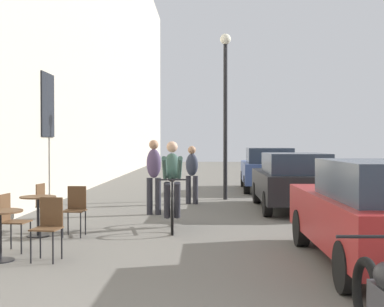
{
  "coord_description": "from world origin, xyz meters",
  "views": [
    {
      "loc": [
        0.97,
        -2.67,
        1.68
      ],
      "look_at": [
        0.56,
        16.35,
        1.29
      ],
      "focal_mm": 49.1,
      "sensor_mm": 36.0,
      "label": 1
    }
  ],
  "objects_px": {
    "cafe_table_far": "(38,207)",
    "parked_car_nearest": "(379,212)",
    "cafe_chair_far_toward_wall": "(45,203)",
    "cafe_chair_mid_toward_street": "(49,224)",
    "cafe_table_mid": "(0,224)",
    "cyclist_on_bicycle": "(172,187)",
    "cafe_chair_far_toward_street": "(75,207)",
    "street_lamp": "(225,95)",
    "parked_car_third": "(268,168)",
    "pedestrian_mid": "(192,171)",
    "cafe_chair_mid_toward_wall": "(11,218)",
    "parked_car_second": "(292,180)",
    "pedestrian_near": "(154,172)"
  },
  "relations": [
    {
      "from": "cafe_chair_mid_toward_street",
      "to": "parked_car_nearest",
      "type": "height_order",
      "value": "parked_car_nearest"
    },
    {
      "from": "cafe_table_far",
      "to": "cafe_chair_far_toward_wall",
      "type": "xyz_separation_m",
      "value": [
        -0.07,
        0.69,
        -0.0
      ]
    },
    {
      "from": "parked_car_nearest",
      "to": "cafe_chair_mid_toward_street",
      "type": "bearing_deg",
      "value": 175.48
    },
    {
      "from": "street_lamp",
      "to": "pedestrian_mid",
      "type": "bearing_deg",
      "value": -129.83
    },
    {
      "from": "cafe_chair_far_toward_wall",
      "to": "cafe_chair_mid_toward_street",
      "type": "bearing_deg",
      "value": -72.24
    },
    {
      "from": "cyclist_on_bicycle",
      "to": "parked_car_third",
      "type": "relative_size",
      "value": 0.41
    },
    {
      "from": "cafe_chair_mid_toward_street",
      "to": "street_lamp",
      "type": "distance_m",
      "value": 8.98
    },
    {
      "from": "cafe_chair_far_toward_street",
      "to": "street_lamp",
      "type": "xyz_separation_m",
      "value": [
        2.96,
        6.13,
        2.59
      ]
    },
    {
      "from": "cafe_table_mid",
      "to": "cafe_chair_mid_toward_street",
      "type": "distance_m",
      "value": 0.68
    },
    {
      "from": "parked_car_nearest",
      "to": "parked_car_third",
      "type": "distance_m",
      "value": 11.44
    },
    {
      "from": "parked_car_nearest",
      "to": "cyclist_on_bicycle",
      "type": "bearing_deg",
      "value": 133.32
    },
    {
      "from": "cafe_table_far",
      "to": "pedestrian_near",
      "type": "xyz_separation_m",
      "value": [
        1.81,
        2.9,
        0.47
      ]
    },
    {
      "from": "cyclist_on_bicycle",
      "to": "cafe_table_mid",
      "type": "bearing_deg",
      "value": -128.47
    },
    {
      "from": "cafe_chair_mid_toward_street",
      "to": "cafe_chair_far_toward_street",
      "type": "xyz_separation_m",
      "value": [
        -0.1,
        1.97,
        0.0
      ]
    },
    {
      "from": "cyclist_on_bicycle",
      "to": "parked_car_nearest",
      "type": "xyz_separation_m",
      "value": [
        2.97,
        -3.16,
        -0.06
      ]
    },
    {
      "from": "cafe_table_far",
      "to": "parked_car_nearest",
      "type": "relative_size",
      "value": 0.18
    },
    {
      "from": "pedestrian_near",
      "to": "cyclist_on_bicycle",
      "type": "bearing_deg",
      "value": -74.66
    },
    {
      "from": "parked_car_nearest",
      "to": "parked_car_second",
      "type": "distance_m",
      "value": 6.06
    },
    {
      "from": "cafe_table_far",
      "to": "cafe_chair_far_toward_street",
      "type": "bearing_deg",
      "value": 6.61
    },
    {
      "from": "parked_car_third",
      "to": "street_lamp",
      "type": "bearing_deg",
      "value": -118.57
    },
    {
      "from": "cafe_chair_mid_toward_street",
      "to": "parked_car_third",
      "type": "distance_m",
      "value": 11.96
    },
    {
      "from": "cafe_chair_mid_toward_wall",
      "to": "cafe_table_far",
      "type": "bearing_deg",
      "value": 90.14
    },
    {
      "from": "street_lamp",
      "to": "cafe_table_mid",
      "type": "bearing_deg",
      "value": -113.42
    },
    {
      "from": "cafe_table_far",
      "to": "pedestrian_mid",
      "type": "distance_m",
      "value": 5.72
    },
    {
      "from": "pedestrian_mid",
      "to": "cafe_chair_mid_toward_wall",
      "type": "bearing_deg",
      "value": -112.6
    },
    {
      "from": "cafe_chair_mid_toward_street",
      "to": "cafe_table_mid",
      "type": "bearing_deg",
      "value": -173.61
    },
    {
      "from": "cafe_chair_far_toward_street",
      "to": "pedestrian_mid",
      "type": "height_order",
      "value": "pedestrian_mid"
    },
    {
      "from": "cafe_chair_mid_toward_street",
      "to": "parked_car_second",
      "type": "distance_m",
      "value": 7.23
    },
    {
      "from": "cafe_chair_far_toward_street",
      "to": "parked_car_second",
      "type": "xyz_separation_m",
      "value": [
        4.54,
        3.73,
        0.22
      ]
    },
    {
      "from": "pedestrian_mid",
      "to": "cafe_table_far",
      "type": "bearing_deg",
      "value": -117.73
    },
    {
      "from": "cafe_chair_far_toward_wall",
      "to": "parked_car_second",
      "type": "bearing_deg",
      "value": 30.55
    },
    {
      "from": "pedestrian_near",
      "to": "cafe_table_mid",
      "type": "bearing_deg",
      "value": -109.59
    },
    {
      "from": "parked_car_third",
      "to": "cafe_table_far",
      "type": "bearing_deg",
      "value": -119.71
    },
    {
      "from": "parked_car_nearest",
      "to": "cafe_chair_far_toward_street",
      "type": "bearing_deg",
      "value": 153.51
    },
    {
      "from": "cafe_table_mid",
      "to": "parked_car_third",
      "type": "height_order",
      "value": "parked_car_third"
    },
    {
      "from": "street_lamp",
      "to": "parked_car_second",
      "type": "distance_m",
      "value": 3.72
    },
    {
      "from": "cafe_chair_mid_toward_wall",
      "to": "pedestrian_mid",
      "type": "height_order",
      "value": "pedestrian_mid"
    },
    {
      "from": "cafe_chair_far_toward_wall",
      "to": "cafe_chair_far_toward_street",
      "type": "bearing_deg",
      "value": -40.2
    },
    {
      "from": "cyclist_on_bicycle",
      "to": "parked_car_nearest",
      "type": "bearing_deg",
      "value": -46.68
    },
    {
      "from": "street_lamp",
      "to": "parked_car_third",
      "type": "distance_m",
      "value": 4.11
    },
    {
      "from": "cafe_chair_mid_toward_street",
      "to": "cafe_chair_far_toward_wall",
      "type": "relative_size",
      "value": 1.0
    },
    {
      "from": "cafe_chair_far_toward_street",
      "to": "cafe_chair_far_toward_wall",
      "type": "height_order",
      "value": "same"
    },
    {
      "from": "cafe_table_mid",
      "to": "pedestrian_mid",
      "type": "relative_size",
      "value": 0.45
    },
    {
      "from": "parked_car_second",
      "to": "parked_car_third",
      "type": "distance_m",
      "value": 5.38
    },
    {
      "from": "cafe_table_far",
      "to": "cafe_chair_far_toward_street",
      "type": "xyz_separation_m",
      "value": [
        0.66,
        0.08,
        -0.0
      ]
    },
    {
      "from": "street_lamp",
      "to": "cyclist_on_bicycle",
      "type": "bearing_deg",
      "value": -103.37
    },
    {
      "from": "cafe_chair_far_toward_wall",
      "to": "cafe_chair_mid_toward_wall",
      "type": "bearing_deg",
      "value": -87.78
    },
    {
      "from": "cafe_table_mid",
      "to": "cyclist_on_bicycle",
      "type": "distance_m",
      "value": 3.68
    },
    {
      "from": "cafe_chair_mid_toward_wall",
      "to": "cafe_chair_far_toward_wall",
      "type": "distance_m",
      "value": 2.01
    },
    {
      "from": "cafe_chair_mid_toward_wall",
      "to": "cyclist_on_bicycle",
      "type": "relative_size",
      "value": 0.51
    }
  ]
}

